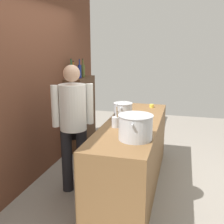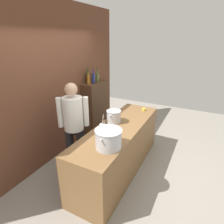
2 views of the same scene
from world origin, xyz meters
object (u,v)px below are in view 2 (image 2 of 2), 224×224
(stockpot_large, at_px, (108,139))
(utensil_crock, at_px, (103,128))
(stockpot_small, at_px, (114,117))
(wine_bottle_cobalt, at_px, (93,78))
(wine_bottle_olive, at_px, (97,77))
(butter_jar, at_px, (144,109))
(wine_bottle_green, at_px, (88,77))
(spice_tin_cream, at_px, (97,77))
(chef, at_px, (74,122))
(wine_bottle_amber, at_px, (88,79))
(wine_glass_short, at_px, (94,77))

(stockpot_large, bearing_deg, utensil_crock, 39.69)
(stockpot_small, bearing_deg, wine_bottle_cobalt, 47.90)
(wine_bottle_olive, bearing_deg, wine_bottle_cobalt, -179.11)
(butter_jar, distance_m, wine_bottle_green, 1.52)
(stockpot_large, relative_size, spice_tin_cream, 3.63)
(wine_bottle_olive, bearing_deg, butter_jar, -100.86)
(stockpot_large, distance_m, wine_bottle_green, 2.24)
(stockpot_small, bearing_deg, spice_tin_cream, 41.56)
(stockpot_large, xyz_separation_m, utensil_crock, (0.37, 0.31, -0.07))
(chef, distance_m, stockpot_small, 0.71)
(wine_bottle_green, bearing_deg, stockpot_large, -139.03)
(chef, height_order, utensil_crock, chef)
(wine_bottle_amber, bearing_deg, stockpot_large, -138.78)
(utensil_crock, relative_size, wine_bottle_green, 0.89)
(wine_bottle_olive, bearing_deg, stockpot_small, -136.98)
(stockpot_small, bearing_deg, wine_bottle_amber, 53.75)
(stockpot_small, distance_m, wine_bottle_cobalt, 1.39)
(stockpot_small, distance_m, wine_glass_short, 1.60)
(butter_jar, height_order, wine_bottle_olive, wine_bottle_olive)
(wine_bottle_cobalt, bearing_deg, utensil_crock, -142.78)
(wine_bottle_amber, height_order, wine_bottle_green, wine_bottle_green)
(wine_bottle_cobalt, relative_size, wine_glass_short, 2.08)
(wine_bottle_amber, xyz_separation_m, wine_bottle_cobalt, (0.12, -0.06, 0.01))
(wine_bottle_amber, bearing_deg, spice_tin_cream, 10.16)
(chef, xyz_separation_m, butter_jar, (1.25, -0.85, -0.04))
(wine_bottle_green, xyz_separation_m, wine_bottle_cobalt, (0.00, -0.15, -0.00))
(utensil_crock, distance_m, wine_bottle_cobalt, 1.69)
(utensil_crock, bearing_deg, wine_bottle_olive, 33.99)
(wine_bottle_green, height_order, spice_tin_cream, wine_bottle_green)
(wine_bottle_olive, height_order, wine_bottle_cobalt, wine_bottle_cobalt)
(utensil_crock, height_order, wine_bottle_cobalt, wine_bottle_cobalt)
(chef, xyz_separation_m, utensil_crock, (0.04, -0.55, 0.01))
(chef, bearing_deg, wine_glass_short, -104.07)
(wine_bottle_amber, xyz_separation_m, wine_glass_short, (0.33, 0.05, -0.00))
(butter_jar, relative_size, wine_glass_short, 0.45)
(wine_bottle_olive, relative_size, wine_bottle_green, 0.98)
(butter_jar, xyz_separation_m, wine_bottle_green, (0.08, 1.43, 0.53))
(butter_jar, height_order, wine_glass_short, wine_glass_short)
(utensil_crock, distance_m, wine_glass_short, 1.91)
(chef, xyz_separation_m, wine_bottle_cobalt, (1.33, 0.43, 0.49))
(stockpot_small, bearing_deg, wine_bottle_green, 52.07)
(wine_bottle_amber, bearing_deg, wine_glass_short, 8.60)
(utensil_crock, bearing_deg, spice_tin_cream, 33.96)
(stockpot_small, relative_size, wine_glass_short, 2.03)
(utensil_crock, relative_size, wine_glass_short, 1.87)
(wine_glass_short, bearing_deg, butter_jar, -101.64)
(wine_bottle_olive, xyz_separation_m, wine_bottle_cobalt, (-0.17, -0.00, 0.01))
(utensil_crock, relative_size, wine_bottle_olive, 0.91)
(stockpot_large, bearing_deg, wine_bottle_amber, 41.22)
(butter_jar, relative_size, wine_bottle_green, 0.22)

